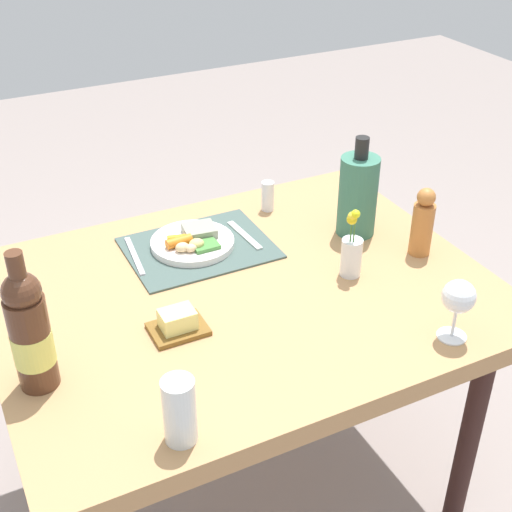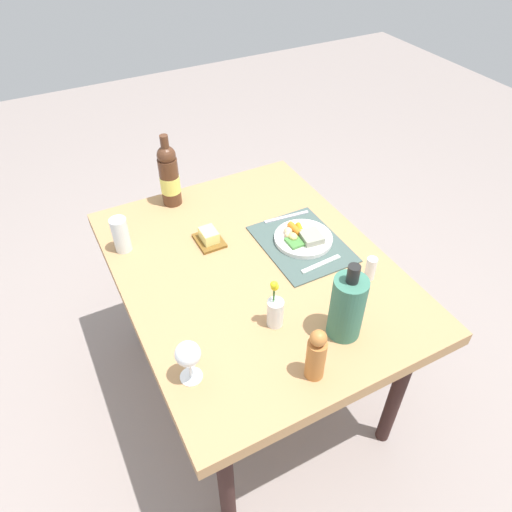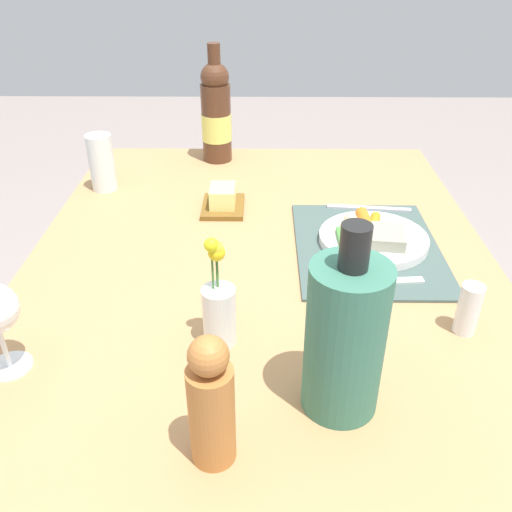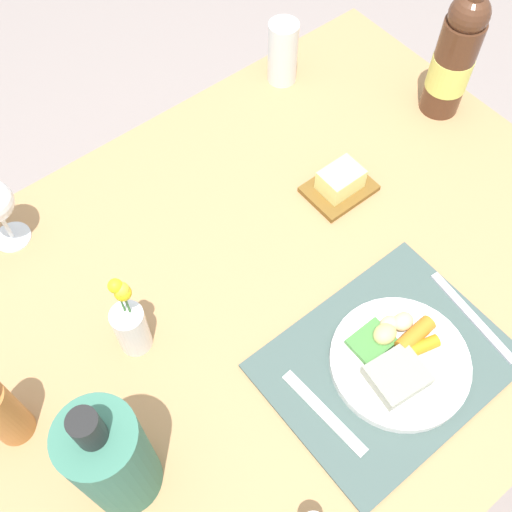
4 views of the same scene
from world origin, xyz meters
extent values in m
plane|color=gray|center=(0.00, 0.00, 0.00)|extent=(8.00, 8.00, 0.00)
cube|color=#AF8153|center=(0.00, 0.00, 0.74)|extent=(1.24, 0.97, 0.05)
cylinder|color=#331D1A|center=(-0.51, -0.37, 0.35)|extent=(0.06, 0.06, 0.71)
cylinder|color=#331D1A|center=(0.51, -0.37, 0.35)|extent=(0.06, 0.06, 0.71)
cylinder|color=#331D1A|center=(-0.51, 0.37, 0.35)|extent=(0.06, 0.06, 0.71)
cube|color=#415550|center=(0.02, -0.23, 0.77)|extent=(0.39, 0.30, 0.01)
cylinder|color=white|center=(0.04, -0.24, 0.78)|extent=(0.23, 0.23, 0.02)
cube|color=gray|center=(0.01, -0.26, 0.80)|extent=(0.10, 0.09, 0.03)
cylinder|color=orange|center=(0.07, -0.25, 0.80)|extent=(0.07, 0.04, 0.02)
cylinder|color=orange|center=(0.08, -0.23, 0.80)|extent=(0.07, 0.03, 0.03)
ellipsoid|color=#CCC36F|center=(0.04, -0.20, 0.80)|extent=(0.04, 0.04, 0.03)
ellipsoid|color=#DBB785|center=(0.06, -0.19, 0.80)|extent=(0.03, 0.03, 0.02)
ellipsoid|color=#D1B783|center=(0.08, -0.20, 0.80)|extent=(0.04, 0.03, 0.03)
cube|color=#438039|center=(0.02, -0.19, 0.79)|extent=(0.07, 0.06, 0.01)
cube|color=silver|center=(-0.11, -0.23, 0.77)|extent=(0.03, 0.18, 0.00)
cube|color=silver|center=(0.20, -0.26, 0.77)|extent=(0.03, 0.20, 0.00)
cylinder|color=#4F2E1D|center=(0.53, 0.13, 0.87)|extent=(0.08, 0.08, 0.22)
sphere|color=#4F2E1D|center=(0.53, 0.13, 1.00)|extent=(0.08, 0.08, 0.08)
cylinder|color=#4F2E1D|center=(0.53, 0.13, 1.05)|extent=(0.03, 0.03, 0.08)
cylinder|color=#E3E168|center=(0.53, 0.13, 0.86)|extent=(0.08, 0.08, 0.08)
cube|color=brown|center=(0.21, 0.09, 0.77)|extent=(0.13, 0.10, 0.01)
cube|color=#F1EA86|center=(0.21, 0.09, 0.80)|extent=(0.08, 0.06, 0.05)
cylinder|color=silver|center=(-0.28, 0.07, 0.81)|extent=(0.06, 0.06, 0.10)
cylinder|color=#3F7233|center=(-0.27, 0.07, 0.85)|extent=(0.00, 0.00, 0.17)
sphere|color=yellow|center=(-0.27, 0.07, 0.93)|extent=(0.03, 0.03, 0.03)
cylinder|color=#3F7233|center=(-0.27, 0.07, 0.85)|extent=(0.00, 0.00, 0.18)
sphere|color=yellow|center=(-0.27, 0.07, 0.94)|extent=(0.02, 0.02, 0.02)
cylinder|color=#3F7233|center=(-0.28, 0.07, 0.85)|extent=(0.00, 0.00, 0.18)
sphere|color=yellow|center=(-0.28, 0.07, 0.95)|extent=(0.02, 0.02, 0.02)
cylinder|color=white|center=(-0.25, -0.35, 0.81)|extent=(0.04, 0.04, 0.09)
cylinder|color=silver|center=(0.32, 0.41, 0.83)|extent=(0.06, 0.06, 0.14)
cylinder|color=#B0D1C1|center=(0.32, 0.41, 0.81)|extent=(0.06, 0.06, 0.08)
cylinder|color=#B87035|center=(-0.51, 0.06, 0.84)|extent=(0.06, 0.06, 0.15)
sphere|color=#B87035|center=(-0.51, 0.06, 0.93)|extent=(0.05, 0.05, 0.05)
cylinder|color=#38715C|center=(-0.41, -0.11, 0.88)|extent=(0.11, 0.11, 0.23)
cylinder|color=black|center=(-0.41, -0.11, 1.02)|extent=(0.04, 0.04, 0.06)
cylinder|color=white|center=(-0.35, 0.39, 0.76)|extent=(0.07, 0.07, 0.00)
cylinder|color=white|center=(-0.35, 0.39, 0.80)|extent=(0.01, 0.01, 0.08)
sphere|color=white|center=(-0.35, 0.39, 0.88)|extent=(0.08, 0.08, 0.08)
camera|label=1|loc=(0.62, 1.33, 1.78)|focal=49.44mm
camera|label=2|loc=(-1.17, 0.60, 1.99)|focal=33.43mm
camera|label=3|loc=(-0.98, 0.00, 1.36)|focal=38.41mm
camera|label=4|loc=(-0.39, -0.40, 1.74)|focal=43.64mm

